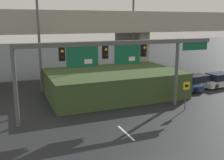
{
  "coord_description": "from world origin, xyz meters",
  "views": [
    {
      "loc": [
        -6.66,
        -8.93,
        7.02
      ],
      "look_at": [
        0.0,
        7.6,
        2.98
      ],
      "focal_mm": 42.0,
      "sensor_mm": 36.0,
      "label": 1
    }
  ],
  "objects_px": {
    "highway_light_pole_near": "(133,6)",
    "highway_light_pole_far": "(37,5)",
    "parked_sedan_mid_right": "(197,82)",
    "parked_sedan_far_right": "(219,80)",
    "signal_gantry": "(117,55)",
    "parked_sedan_near_right": "(179,86)",
    "speed_limit_sign": "(186,91)"
  },
  "relations": [
    {
      "from": "parked_sedan_near_right",
      "to": "highway_light_pole_near",
      "type": "bearing_deg",
      "value": 115.74
    },
    {
      "from": "parked_sedan_mid_right",
      "to": "parked_sedan_far_right",
      "type": "distance_m",
      "value": 2.79
    },
    {
      "from": "signal_gantry",
      "to": "speed_limit_sign",
      "type": "relative_size",
      "value": 6.71
    },
    {
      "from": "signal_gantry",
      "to": "highway_light_pole_near",
      "type": "height_order",
      "value": "highway_light_pole_near"
    },
    {
      "from": "signal_gantry",
      "to": "speed_limit_sign",
      "type": "height_order",
      "value": "signal_gantry"
    },
    {
      "from": "highway_light_pole_near",
      "to": "highway_light_pole_far",
      "type": "bearing_deg",
      "value": -170.96
    },
    {
      "from": "parked_sedan_far_right",
      "to": "speed_limit_sign",
      "type": "bearing_deg",
      "value": -155.78
    },
    {
      "from": "parked_sedan_mid_right",
      "to": "parked_sedan_far_right",
      "type": "bearing_deg",
      "value": -12.83
    },
    {
      "from": "parked_sedan_mid_right",
      "to": "parked_sedan_far_right",
      "type": "relative_size",
      "value": 0.99
    },
    {
      "from": "highway_light_pole_near",
      "to": "highway_light_pole_far",
      "type": "xyz_separation_m",
      "value": [
        -10.98,
        -1.75,
        -0.22
      ]
    },
    {
      "from": "parked_sedan_near_right",
      "to": "highway_light_pole_far",
      "type": "bearing_deg",
      "value": 169.08
    },
    {
      "from": "parked_sedan_far_right",
      "to": "highway_light_pole_near",
      "type": "bearing_deg",
      "value": 130.21
    },
    {
      "from": "highway_light_pole_far",
      "to": "parked_sedan_mid_right",
      "type": "xyz_separation_m",
      "value": [
        15.43,
        -4.69,
        -7.83
      ]
    },
    {
      "from": "highway_light_pole_far",
      "to": "highway_light_pole_near",
      "type": "bearing_deg",
      "value": 9.04
    },
    {
      "from": "highway_light_pole_far",
      "to": "parked_sedan_near_right",
      "type": "relative_size",
      "value": 3.59
    },
    {
      "from": "highway_light_pole_near",
      "to": "highway_light_pole_far",
      "type": "distance_m",
      "value": 11.12
    },
    {
      "from": "highway_light_pole_far",
      "to": "signal_gantry",
      "type": "bearing_deg",
      "value": -61.6
    },
    {
      "from": "signal_gantry",
      "to": "highway_light_pole_far",
      "type": "xyz_separation_m",
      "value": [
        -4.6,
        8.51,
        3.96
      ]
    },
    {
      "from": "speed_limit_sign",
      "to": "highway_light_pole_far",
      "type": "distance_m",
      "value": 15.69
    },
    {
      "from": "highway_light_pole_near",
      "to": "parked_sedan_mid_right",
      "type": "relative_size",
      "value": 3.46
    },
    {
      "from": "signal_gantry",
      "to": "parked_sedan_far_right",
      "type": "relative_size",
      "value": 3.25
    },
    {
      "from": "highway_light_pole_near",
      "to": "parked_sedan_near_right",
      "type": "height_order",
      "value": "highway_light_pole_near"
    },
    {
      "from": "signal_gantry",
      "to": "parked_sedan_near_right",
      "type": "xyz_separation_m",
      "value": [
        8.15,
        3.22,
        -3.87
      ]
    },
    {
      "from": "signal_gantry",
      "to": "parked_sedan_near_right",
      "type": "bearing_deg",
      "value": 21.56
    },
    {
      "from": "highway_light_pole_far",
      "to": "parked_sedan_mid_right",
      "type": "distance_m",
      "value": 17.93
    },
    {
      "from": "parked_sedan_near_right",
      "to": "parked_sedan_far_right",
      "type": "relative_size",
      "value": 0.93
    },
    {
      "from": "highway_light_pole_near",
      "to": "parked_sedan_far_right",
      "type": "relative_size",
      "value": 3.41
    },
    {
      "from": "parked_sedan_near_right",
      "to": "parked_sedan_mid_right",
      "type": "height_order",
      "value": "parked_sedan_near_right"
    },
    {
      "from": "speed_limit_sign",
      "to": "parked_sedan_far_right",
      "type": "xyz_separation_m",
      "value": [
        8.3,
        5.01,
        -0.86
      ]
    },
    {
      "from": "parked_sedan_mid_right",
      "to": "parked_sedan_far_right",
      "type": "xyz_separation_m",
      "value": [
        2.78,
        -0.28,
        0.02
      ]
    },
    {
      "from": "highway_light_pole_far",
      "to": "parked_sedan_mid_right",
      "type": "bearing_deg",
      "value": -16.89
    },
    {
      "from": "highway_light_pole_far",
      "to": "parked_sedan_near_right",
      "type": "bearing_deg",
      "value": -22.52
    }
  ]
}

